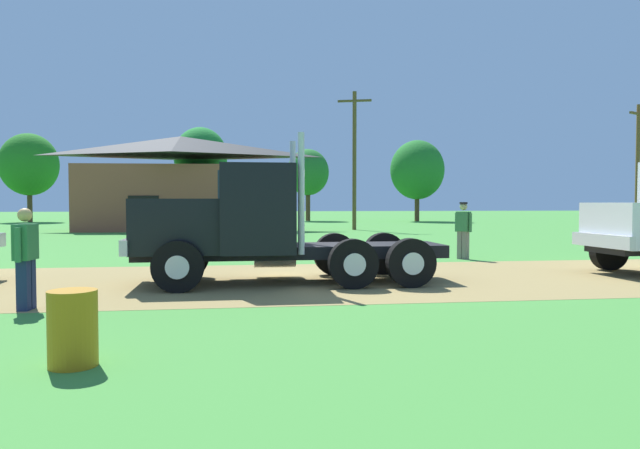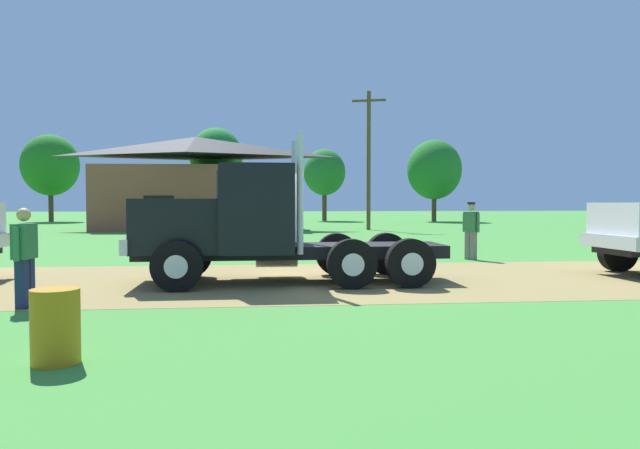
% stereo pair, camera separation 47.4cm
% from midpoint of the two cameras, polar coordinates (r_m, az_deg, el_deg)
% --- Properties ---
extents(ground_plane, '(200.00, 200.00, 0.00)m').
position_cam_midpoint_polar(ground_plane, '(13.65, 1.29, -5.43)').
color(ground_plane, '#438937').
extents(dirt_track, '(120.00, 6.78, 0.01)m').
position_cam_midpoint_polar(dirt_track, '(13.65, 1.29, -5.42)').
color(dirt_track, olive).
rests_on(dirt_track, ground_plane).
extents(truck_foreground_white, '(6.99, 2.68, 3.27)m').
position_cam_midpoint_polar(truck_foreground_white, '(13.10, -5.90, -0.30)').
color(truck_foreground_white, black).
rests_on(truck_foreground_white, ground_plane).
extents(visitor_standing_near, '(0.30, 0.64, 1.72)m').
position_cam_midpoint_polar(visitor_standing_near, '(11.06, -25.89, -2.59)').
color(visitor_standing_near, '#33723F').
rests_on(visitor_standing_near, ground_plane).
extents(visitor_far_side, '(0.45, 0.51, 1.81)m').
position_cam_midpoint_polar(visitor_far_side, '(18.95, 15.27, -0.35)').
color(visitor_far_side, '#33723F').
rests_on(visitor_far_side, ground_plane).
extents(steel_barrel, '(0.53, 0.53, 0.85)m').
position_cam_midpoint_polar(steel_barrel, '(7.16, -22.75, -9.19)').
color(steel_barrel, '#B27214').
rests_on(steel_barrel, ground_plane).
extents(shed_building, '(13.18, 5.92, 6.02)m').
position_cam_midpoint_polar(shed_building, '(38.50, -11.69, 3.79)').
color(shed_building, brown).
rests_on(shed_building, ground_plane).
extents(utility_pole_near, '(2.14, 0.81, 8.97)m').
position_cam_midpoint_polar(utility_pole_near, '(38.10, 5.15, 6.62)').
color(utility_pole_near, brown).
rests_on(utility_pole_near, ground_plane).
extents(tree_left, '(5.10, 5.10, 8.01)m').
position_cam_midpoint_polar(tree_left, '(59.14, -24.71, 5.29)').
color(tree_left, '#513823').
rests_on(tree_left, ground_plane).
extents(tree_mid, '(3.77, 3.77, 7.14)m').
position_cam_midpoint_polar(tree_mid, '(42.63, -9.82, 6.51)').
color(tree_mid, '#513823').
rests_on(tree_mid, ground_plane).
extents(tree_right, '(4.02, 4.02, 6.88)m').
position_cam_midpoint_polar(tree_right, '(56.01, 0.68, 5.12)').
color(tree_right, '#513823').
rests_on(tree_right, ground_plane).
extents(tree_far_right, '(5.04, 5.04, 7.60)m').
position_cam_midpoint_polar(tree_far_right, '(55.43, 11.38, 5.28)').
color(tree_far_right, '#513823').
rests_on(tree_far_right, ground_plane).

